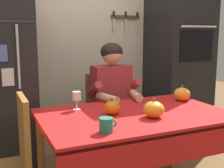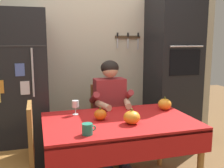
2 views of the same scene
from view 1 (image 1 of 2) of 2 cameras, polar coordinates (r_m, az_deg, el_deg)
The scene contains 11 objects.
back_wall_assembly at distance 3.28m, azimuth -5.11°, elevation 9.36°, with size 3.70×0.13×2.60m.
wall_oven at distance 3.45m, azimuth 12.92°, elevation 5.02°, with size 0.60×0.64×2.10m.
dining_table at distance 2.19m, azimuth 4.75°, elevation -7.97°, with size 1.40×0.90×0.74m.
chair_behind_person at distance 2.96m, azimuth -1.09°, elevation -6.14°, with size 0.40×0.40×0.93m.
seated_person at distance 2.74m, azimuth 0.42°, elevation -2.58°, with size 0.47×0.55×1.25m.
chair_left_side at distance 2.07m, azimuth -19.52°, elevation -13.99°, with size 0.40×0.40×0.93m.
coffee_mug at distance 1.76m, azimuth -1.13°, elevation -8.08°, with size 0.11×0.09×0.09m.
wine_glass at distance 2.27m, azimuth -6.99°, elevation -2.55°, with size 0.07×0.07×0.15m.
pumpkin_large at distance 2.08m, azimuth 8.23°, elevation -4.96°, with size 0.15×0.15×0.14m.
pumpkin_medium at distance 2.13m, azimuth -0.01°, elevation -4.69°, with size 0.12×0.12×0.12m.
pumpkin_small at distance 2.63m, azimuth 13.60°, elevation -1.96°, with size 0.14×0.14×0.14m.
Camera 1 is at (-1.00, -1.75, 1.33)m, focal length 46.49 mm.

